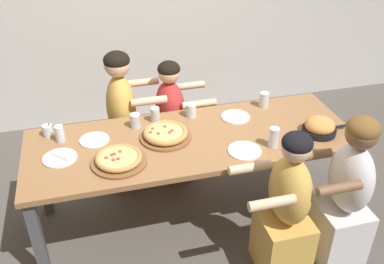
% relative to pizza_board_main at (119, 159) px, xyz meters
% --- Properties ---
extents(ground_plane, '(18.00, 18.00, 0.00)m').
position_rel_pizza_board_main_xyz_m(ground_plane, '(0.53, 0.17, -0.77)').
color(ground_plane, '#514C47').
rests_on(ground_plane, ground).
extents(dining_table, '(2.33, 0.83, 0.75)m').
position_rel_pizza_board_main_xyz_m(dining_table, '(0.53, 0.17, -0.10)').
color(dining_table, '#996B42').
rests_on(dining_table, ground).
extents(pizza_board_main, '(0.37, 0.37, 0.06)m').
position_rel_pizza_board_main_xyz_m(pizza_board_main, '(0.00, 0.00, 0.00)').
color(pizza_board_main, brown).
rests_on(pizza_board_main, dining_table).
extents(pizza_board_second, '(0.37, 0.37, 0.06)m').
position_rel_pizza_board_main_xyz_m(pizza_board_second, '(0.35, 0.21, 0.00)').
color(pizza_board_second, brown).
rests_on(pizza_board_second, dining_table).
extents(skillet_bowl, '(0.35, 0.24, 0.13)m').
position_rel_pizza_board_main_xyz_m(skillet_bowl, '(1.44, -0.00, 0.02)').
color(skillet_bowl, black).
rests_on(skillet_bowl, dining_table).
extents(empty_plate_a, '(0.22, 0.22, 0.02)m').
position_rel_pizza_board_main_xyz_m(empty_plate_a, '(0.93, 0.36, -0.02)').
color(empty_plate_a, white).
rests_on(empty_plate_a, dining_table).
extents(empty_plate_b, '(0.21, 0.21, 0.02)m').
position_rel_pizza_board_main_xyz_m(empty_plate_b, '(-0.14, 0.31, -0.02)').
color(empty_plate_b, white).
rests_on(empty_plate_b, dining_table).
extents(empty_plate_c, '(0.23, 0.23, 0.02)m').
position_rel_pizza_board_main_xyz_m(empty_plate_c, '(0.84, -0.09, -0.02)').
color(empty_plate_c, white).
rests_on(empty_plate_c, dining_table).
extents(empty_plate_d, '(0.22, 0.22, 0.02)m').
position_rel_pizza_board_main_xyz_m(empty_plate_d, '(-0.37, 0.14, -0.02)').
color(empty_plate_d, white).
rests_on(empty_plate_d, dining_table).
extents(cocktail_glass_blue, '(0.07, 0.07, 0.11)m').
position_rel_pizza_board_main_xyz_m(cocktail_glass_blue, '(-0.45, 0.45, 0.01)').
color(cocktail_glass_blue, silver).
rests_on(cocktail_glass_blue, dining_table).
extents(drinking_glass_a, '(0.07, 0.07, 0.12)m').
position_rel_pizza_board_main_xyz_m(drinking_glass_a, '(0.33, 0.46, 0.02)').
color(drinking_glass_a, silver).
rests_on(drinking_glass_a, dining_table).
extents(drinking_glass_b, '(0.06, 0.06, 0.12)m').
position_rel_pizza_board_main_xyz_m(drinking_glass_b, '(-0.36, 0.36, 0.03)').
color(drinking_glass_b, silver).
rests_on(drinking_glass_b, dining_table).
extents(drinking_glass_c, '(0.07, 0.07, 0.11)m').
position_rel_pizza_board_main_xyz_m(drinking_glass_c, '(0.17, 0.41, 0.02)').
color(drinking_glass_c, silver).
rests_on(drinking_glass_c, dining_table).
extents(drinking_glass_d, '(0.07, 0.07, 0.12)m').
position_rel_pizza_board_main_xyz_m(drinking_glass_d, '(1.21, 0.46, 0.03)').
color(drinking_glass_d, silver).
rests_on(drinking_glass_d, dining_table).
extents(drinking_glass_e, '(0.07, 0.07, 0.15)m').
position_rel_pizza_board_main_xyz_m(drinking_glass_e, '(1.05, -0.08, 0.05)').
color(drinking_glass_e, silver).
rests_on(drinking_glass_e, dining_table).
extents(drinking_glass_f, '(0.08, 0.08, 0.11)m').
position_rel_pizza_board_main_xyz_m(drinking_glass_f, '(0.61, 0.46, 0.02)').
color(drinking_glass_f, silver).
rests_on(drinking_glass_f, dining_table).
extents(diner_far_center, '(0.51, 0.40, 1.07)m').
position_rel_pizza_board_main_xyz_m(diner_far_center, '(0.51, 0.80, -0.29)').
color(diner_far_center, '#B22D2D').
rests_on(diner_far_center, ground).
extents(diner_near_midright, '(0.51, 0.40, 1.10)m').
position_rel_pizza_board_main_xyz_m(diner_near_midright, '(0.99, -0.47, -0.28)').
color(diner_near_midright, gold).
rests_on(diner_near_midright, ground).
extents(diner_near_right, '(0.51, 0.40, 1.14)m').
position_rel_pizza_board_main_xyz_m(diner_near_right, '(1.42, -0.47, -0.25)').
color(diner_near_right, silver).
rests_on(diner_near_right, ground).
extents(diner_far_midleft, '(0.51, 0.40, 1.19)m').
position_rel_pizza_board_main_xyz_m(diner_far_midleft, '(0.11, 0.80, -0.22)').
color(diner_far_midleft, gold).
rests_on(diner_far_midleft, ground).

